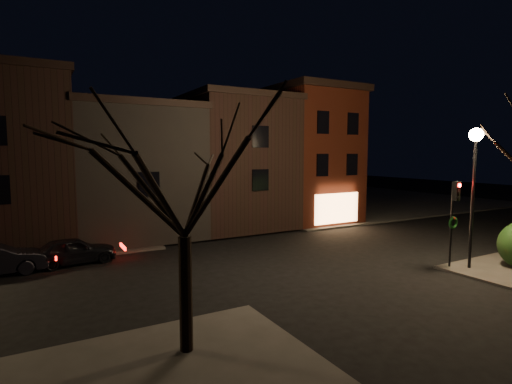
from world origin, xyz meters
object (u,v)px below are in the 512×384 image
at_px(street_lamp_near, 475,159).
at_px(parked_car_a, 74,251).
at_px(traffic_signal, 454,210).
at_px(bare_tree_left, 183,154).

bearing_deg(street_lamp_near, parked_car_a, 147.54).
xyz_separation_m(street_lamp_near, parked_car_a, (-16.05, 10.21, -4.51)).
bearing_deg(street_lamp_near, traffic_signal, 140.63).
xyz_separation_m(traffic_signal, bare_tree_left, (-13.60, -1.49, 2.63)).
distance_m(traffic_signal, bare_tree_left, 13.93).
height_order(street_lamp_near, bare_tree_left, bare_tree_left).
bearing_deg(bare_tree_left, street_lamp_near, 4.03).
relative_size(traffic_signal, bare_tree_left, 0.54).
xyz_separation_m(street_lamp_near, bare_tree_left, (-14.20, -1.00, 0.25)).
relative_size(street_lamp_near, parked_car_a, 1.64).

